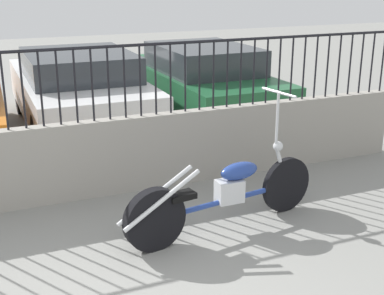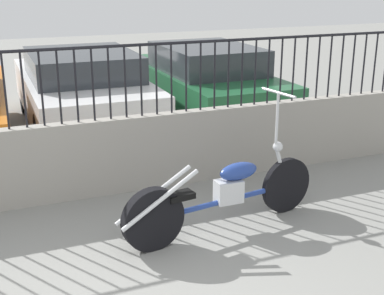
# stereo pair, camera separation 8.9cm
# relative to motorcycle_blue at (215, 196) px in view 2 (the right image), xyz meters

# --- Properties ---
(low_wall) EXTENTS (9.96, 0.18, 0.93)m
(low_wall) POSITION_rel_motorcycle_blue_xyz_m (-1.57, 1.43, 0.07)
(low_wall) COLOR #9E998E
(low_wall) RESTS_ON ground_plane
(fence_railing) EXTENTS (9.96, 0.04, 0.87)m
(fence_railing) POSITION_rel_motorcycle_blue_xyz_m (-1.57, 1.43, 1.11)
(fence_railing) COLOR black
(fence_railing) RESTS_ON low_wall
(motorcycle_blue) EXTENTS (2.35, 0.65, 1.41)m
(motorcycle_blue) POSITION_rel_motorcycle_blue_xyz_m (0.00, 0.00, 0.00)
(motorcycle_blue) COLOR black
(motorcycle_blue) RESTS_ON ground_plane
(car_white) EXTENTS (1.90, 4.43, 1.33)m
(car_white) POSITION_rel_motorcycle_blue_xyz_m (-0.49, 4.45, 0.29)
(car_white) COLOR black
(car_white) RESTS_ON ground_plane
(car_green) EXTENTS (1.74, 4.42, 1.33)m
(car_green) POSITION_rel_motorcycle_blue_xyz_m (1.75, 4.41, 0.28)
(car_green) COLOR black
(car_green) RESTS_ON ground_plane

